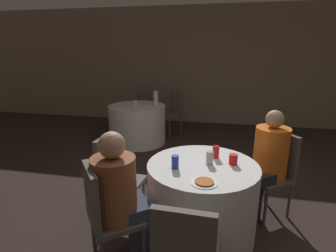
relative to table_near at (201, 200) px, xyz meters
name	(u,v)px	position (x,y,z in m)	size (l,w,h in m)	color
ground_plane	(216,226)	(0.16, 0.14, -0.37)	(16.00, 16.00, 0.00)	#332621
wall_back	(224,67)	(0.16, 4.29, 1.03)	(16.00, 0.06, 2.80)	gray
table_near	(201,200)	(0.00, 0.00, 0.00)	(1.05, 1.05, 0.75)	white
table_far	(137,124)	(-1.46, 2.49, 0.00)	(1.10, 1.10, 0.75)	white
chair_near_southwest	(104,210)	(-0.74, -0.58, 0.17)	(0.56, 0.56, 0.93)	#59514C
chair_near_northeast	(276,167)	(0.76, 0.55, 0.17)	(0.56, 0.56, 0.93)	#59514C
chair_near_west	(114,171)	(-0.94, 0.09, 0.17)	(0.44, 0.44, 0.93)	#59514C
chair_far_north	(145,106)	(-1.58, 3.45, 0.17)	(0.45, 0.45, 0.93)	#59514C
chair_far_northeast	(173,109)	(-0.88, 3.27, 0.17)	(0.56, 0.56, 0.93)	#59514C
person_orange_shirt	(265,164)	(0.63, 0.46, 0.23)	(0.49, 0.47, 1.19)	#282828
person_floral_shirt	(123,198)	(-0.62, -0.48, 0.23)	(0.49, 0.48, 1.19)	#33384C
pizza_plate_near	(204,182)	(0.04, -0.35, 0.38)	(0.22, 0.22, 0.02)	white
soda_can_red	(216,152)	(0.11, 0.19, 0.44)	(0.07, 0.07, 0.12)	red
soda_can_blue	(175,162)	(-0.24, -0.12, 0.44)	(0.07, 0.07, 0.12)	#1E38A5
soda_can_silver	(210,158)	(0.06, 0.03, 0.44)	(0.07, 0.07, 0.12)	silver
cup_near	(233,159)	(0.28, 0.07, 0.42)	(0.08, 0.08, 0.10)	red
bottle_far	(156,98)	(-1.11, 2.62, 0.51)	(0.09, 0.09, 0.27)	silver
cup_far	(135,103)	(-1.48, 2.45, 0.43)	(0.08, 0.08, 0.11)	silver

